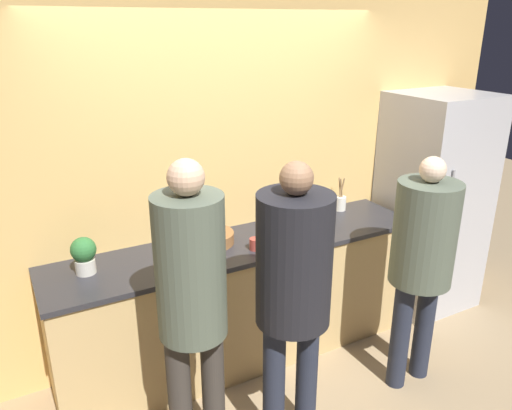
% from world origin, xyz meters
% --- Properties ---
extents(ground_plane, '(14.00, 14.00, 0.00)m').
position_xyz_m(ground_plane, '(0.00, 0.00, 0.00)').
color(ground_plane, '#9E8460').
extents(wall_back, '(5.20, 0.06, 2.60)m').
position_xyz_m(wall_back, '(0.00, 0.68, 1.30)').
color(wall_back, '#E0B266').
rests_on(wall_back, ground_plane).
extents(counter, '(2.76, 0.66, 0.94)m').
position_xyz_m(counter, '(0.00, 0.37, 0.47)').
color(counter, tan).
rests_on(counter, ground_plane).
extents(refrigerator, '(0.76, 0.73, 1.88)m').
position_xyz_m(refrigerator, '(1.82, 0.31, 0.94)').
color(refrigerator, '#B7B7BC').
rests_on(refrigerator, ground_plane).
extents(person_left, '(0.36, 0.36, 1.82)m').
position_xyz_m(person_left, '(-0.68, -0.41, 1.10)').
color(person_left, '#38332D').
rests_on(person_left, ground_plane).
extents(person_center, '(0.42, 0.42, 1.77)m').
position_xyz_m(person_center, '(-0.13, -0.52, 1.09)').
color(person_center, '#232838').
rests_on(person_center, ground_plane).
extents(person_right, '(0.41, 0.41, 1.65)m').
position_xyz_m(person_right, '(0.91, -0.46, 1.01)').
color(person_right, '#232838').
rests_on(person_right, ground_plane).
extents(fruit_bowl, '(0.34, 0.34, 0.12)m').
position_xyz_m(fruit_bowl, '(-0.20, 0.45, 0.98)').
color(fruit_bowl, brown).
rests_on(fruit_bowl, counter).
extents(utensil_crock, '(0.09, 0.09, 0.28)m').
position_xyz_m(utensil_crock, '(1.01, 0.54, 1.01)').
color(utensil_crock, silver).
rests_on(utensil_crock, counter).
extents(bottle_dark, '(0.07, 0.07, 0.23)m').
position_xyz_m(bottle_dark, '(0.21, 0.13, 1.03)').
color(bottle_dark, '#333338').
rests_on(bottle_dark, counter).
extents(bottle_green, '(0.06, 0.06, 0.22)m').
position_xyz_m(bottle_green, '(0.69, 0.37, 1.03)').
color(bottle_green, '#236033').
rests_on(bottle_green, counter).
extents(bottle_amber, '(0.05, 0.05, 0.24)m').
position_xyz_m(bottle_amber, '(0.22, 0.31, 1.04)').
color(bottle_amber, brown).
rests_on(bottle_amber, counter).
extents(cup_red, '(0.08, 0.08, 0.08)m').
position_xyz_m(cup_red, '(0.02, 0.21, 0.98)').
color(cup_red, '#A33D33').
rests_on(cup_red, counter).
extents(potted_plant, '(0.16, 0.16, 0.24)m').
position_xyz_m(potted_plant, '(-1.07, 0.41, 1.07)').
color(potted_plant, beige).
rests_on(potted_plant, counter).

